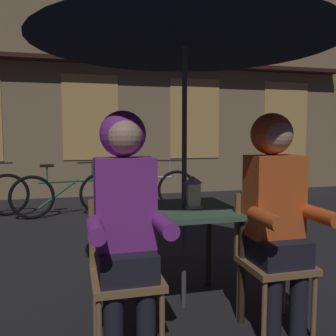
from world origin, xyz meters
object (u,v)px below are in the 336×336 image
(patio_umbrella, at_px, (185,18))
(person_right_hooded, at_px, (276,200))
(cafe_table, at_px, (184,221))
(chair_left, at_px, (125,265))
(chair_right, at_px, (270,252))
(bicycle_second, at_px, (67,194))
(bicycle_third, at_px, (147,189))
(person_left_hooded, at_px, (125,208))
(lantern, at_px, (193,191))

(patio_umbrella, xyz_separation_m, person_right_hooded, (0.48, -0.43, -1.21))
(cafe_table, xyz_separation_m, chair_left, (-0.48, -0.37, -0.15))
(chair_right, relative_size, bicycle_second, 0.52)
(chair_right, height_order, person_right_hooded, person_right_hooded)
(chair_left, height_order, person_right_hooded, person_right_hooded)
(cafe_table, bearing_deg, chair_right, -37.55)
(bicycle_second, height_order, bicycle_third, same)
(person_left_hooded, xyz_separation_m, bicycle_third, (0.91, 3.98, -0.50))
(person_left_hooded, distance_m, bicycle_third, 4.11)
(chair_right, relative_size, person_left_hooded, 0.62)
(person_right_hooded, bearing_deg, person_left_hooded, 180.00)
(lantern, height_order, person_right_hooded, person_right_hooded)
(patio_umbrella, distance_m, chair_right, 1.68)
(lantern, relative_size, chair_left, 0.27)
(chair_right, bearing_deg, person_right_hooded, -90.00)
(cafe_table, xyz_separation_m, chair_right, (0.48, -0.37, -0.15))
(cafe_table, bearing_deg, person_left_hooded, -138.43)
(person_right_hooded, relative_size, bicycle_third, 0.85)
(lantern, bearing_deg, patio_umbrella, 152.14)
(chair_left, bearing_deg, bicycle_second, 96.02)
(bicycle_second, bearing_deg, lantern, -74.57)
(bicycle_third, bearing_deg, bicycle_second, -169.43)
(chair_left, xyz_separation_m, bicycle_third, (0.91, 3.92, -0.14))
(lantern, bearing_deg, chair_left, -147.47)
(bicycle_second, xyz_separation_m, bicycle_third, (1.30, 0.24, 0.00))
(lantern, bearing_deg, chair_right, -38.62)
(lantern, distance_m, chair_right, 0.66)
(person_right_hooded, bearing_deg, chair_right, 90.00)
(patio_umbrella, xyz_separation_m, chair_right, (0.48, -0.37, -1.57))
(person_left_hooded, bearing_deg, bicycle_second, 95.93)
(chair_left, distance_m, chair_right, 0.96)
(bicycle_second, bearing_deg, bicycle_third, 10.57)
(cafe_table, xyz_separation_m, bicycle_second, (-0.87, 3.31, -0.29))
(bicycle_third, bearing_deg, cafe_table, -96.85)
(lantern, relative_size, person_right_hooded, 0.17)
(bicycle_second, bearing_deg, chair_right, -69.88)
(bicycle_second, bearing_deg, cafe_table, -75.31)
(person_left_hooded, bearing_deg, lantern, 36.66)
(lantern, bearing_deg, person_right_hooded, -42.99)
(patio_umbrella, height_order, lantern, patio_umbrella)
(person_right_hooded, bearing_deg, cafe_table, 138.43)
(chair_right, xyz_separation_m, bicycle_second, (-1.35, 3.68, -0.14))
(cafe_table, relative_size, lantern, 3.20)
(bicycle_third, bearing_deg, chair_left, -103.01)
(patio_umbrella, height_order, bicycle_third, patio_umbrella)
(chair_right, bearing_deg, bicycle_third, 90.78)
(patio_umbrella, distance_m, chair_left, 1.68)
(cafe_table, relative_size, chair_left, 0.85)
(chair_right, bearing_deg, lantern, 141.38)
(chair_left, distance_m, person_right_hooded, 1.03)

